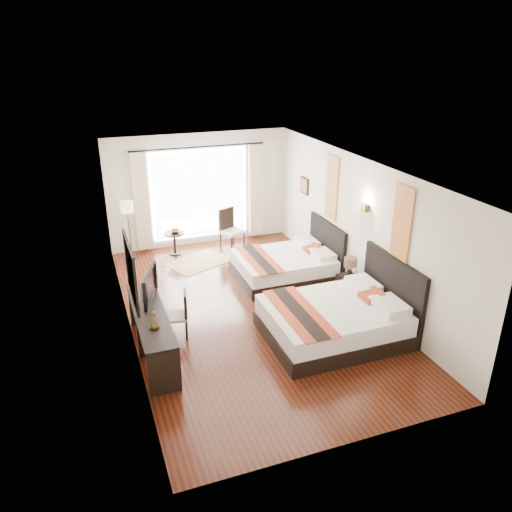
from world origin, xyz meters
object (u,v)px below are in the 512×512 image
object	(u,v)px
television	(145,285)
floor_lamp	(127,211)
side_table	(175,243)
desk_chair	(178,323)
nightstand	(350,289)
vase	(354,276)
console_desk	(152,334)
window_chair	(232,238)
bed_far	(288,265)
bed_near	(338,319)
table_lamp	(350,264)
fruit_bowl	(175,231)

from	to	relation	value
television	floor_lamp	size ratio (longest dim) A/B	0.62
side_table	desk_chair	bearing A→B (deg)	-100.78
nightstand	vase	size ratio (longest dim) A/B	3.82
side_table	console_desk	bearing A→B (deg)	-106.30
nightstand	window_chair	xyz separation A→B (m)	(-1.43, 3.33, 0.07)
nightstand	side_table	world-z (taller)	side_table
window_chair	console_desk	bearing A→B (deg)	-56.85
console_desk	floor_lamp	bearing A→B (deg)	87.71
nightstand	bed_far	bearing A→B (deg)	118.62
console_desk	television	distance (m)	0.84
bed_near	table_lamp	world-z (taller)	bed_near
floor_lamp	side_table	world-z (taller)	floor_lamp
nightstand	table_lamp	bearing A→B (deg)	107.06
fruit_bowl	bed_near	bearing A→B (deg)	-67.86
side_table	window_chair	distance (m)	1.40
bed_far	table_lamp	distance (m)	1.61
bed_far	fruit_bowl	size ratio (longest dim) A/B	8.68
vase	side_table	distance (m)	4.62
bed_near	side_table	size ratio (longest dim) A/B	4.26
bed_near	table_lamp	size ratio (longest dim) A/B	5.80
bed_near	bed_far	size ratio (longest dim) A/B	1.13
television	window_chair	xyz separation A→B (m)	(2.56, 3.33, -0.69)
nightstand	console_desk	size ratio (longest dim) A/B	0.24
vase	floor_lamp	xyz separation A→B (m)	(-3.84, 3.67, 0.64)
vase	side_table	world-z (taller)	vase
vase	desk_chair	world-z (taller)	desk_chair
desk_chair	table_lamp	bearing A→B (deg)	-164.88
bed_near	desk_chair	size ratio (longest dim) A/B	2.75
bed_near	desk_chair	xyz separation A→B (m)	(-2.62, 0.96, -0.08)
bed_far	vase	world-z (taller)	bed_far
nightstand	fruit_bowl	world-z (taller)	fruit_bowl
fruit_bowl	nightstand	bearing A→B (deg)	-51.94
side_table	fruit_bowl	distance (m)	0.31
bed_far	side_table	xyz separation A→B (m)	(-2.05, 2.17, -0.03)
television	desk_chair	world-z (taller)	television
bed_far	television	world-z (taller)	television
console_desk	desk_chair	size ratio (longest dim) A/B	2.56
floor_lamp	window_chair	xyz separation A→B (m)	(2.42, -0.23, -0.89)
bed_near	console_desk	xyz separation A→B (m)	(-3.12, 0.55, 0.03)
floor_lamp	bed_far	bearing A→B (deg)	-35.17
nightstand	desk_chair	size ratio (longest dim) A/B	0.61
nightstand	side_table	bearing A→B (deg)	128.30
table_lamp	side_table	world-z (taller)	table_lamp
nightstand	television	world-z (taller)	television
bed_near	side_table	world-z (taller)	bed_near
vase	fruit_bowl	world-z (taller)	vase
fruit_bowl	window_chair	world-z (taller)	window_chair
bed_near	television	xyz separation A→B (m)	(-3.10, 1.10, 0.67)
bed_near	bed_far	distance (m)	2.49
window_chair	floor_lamp	bearing A→B (deg)	-118.74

